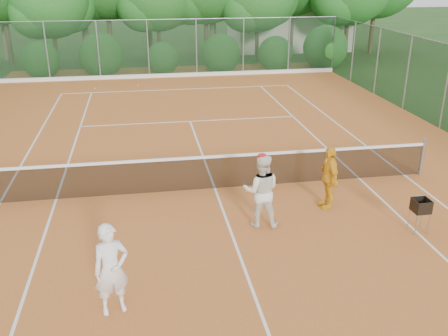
{
  "coord_description": "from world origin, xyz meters",
  "views": [
    {
      "loc": [
        -1.8,
        -12.05,
        5.54
      ],
      "look_at": [
        0.04,
        -1.2,
        1.1
      ],
      "focal_mm": 40.0,
      "sensor_mm": 36.0,
      "label": 1
    }
  ],
  "objects_px": {
    "player_center_grp": "(261,191)",
    "ball_hopper": "(421,206)",
    "player_white": "(111,269)",
    "player_yellow": "(329,177)"
  },
  "relations": [
    {
      "from": "player_yellow",
      "to": "ball_hopper",
      "type": "distance_m",
      "value": 2.21
    },
    {
      "from": "player_white",
      "to": "player_center_grp",
      "type": "bearing_deg",
      "value": 23.03
    },
    {
      "from": "player_white",
      "to": "player_yellow",
      "type": "distance_m",
      "value": 5.99
    },
    {
      "from": "player_white",
      "to": "ball_hopper",
      "type": "height_order",
      "value": "player_white"
    },
    {
      "from": "player_center_grp",
      "to": "player_yellow",
      "type": "distance_m",
      "value": 1.96
    },
    {
      "from": "ball_hopper",
      "to": "player_yellow",
      "type": "bearing_deg",
      "value": 136.23
    },
    {
      "from": "player_white",
      "to": "player_center_grp",
      "type": "xyz_separation_m",
      "value": [
        3.2,
        2.59,
        0.04
      ]
    },
    {
      "from": "player_yellow",
      "to": "ball_hopper",
      "type": "xyz_separation_m",
      "value": [
        1.57,
        -1.54,
        -0.16
      ]
    },
    {
      "from": "player_white",
      "to": "player_center_grp",
      "type": "distance_m",
      "value": 4.11
    },
    {
      "from": "player_center_grp",
      "to": "ball_hopper",
      "type": "distance_m",
      "value": 3.54
    }
  ]
}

